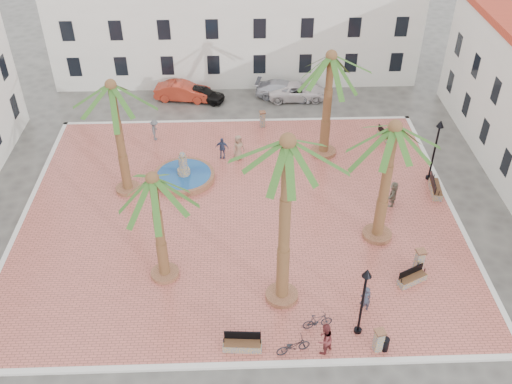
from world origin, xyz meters
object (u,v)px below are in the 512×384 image
at_px(bench_s, 242,345).
at_px(car_silver, 285,90).
at_px(bollard_se, 379,340).
at_px(bollard_e, 419,260).
at_px(bench_e, 435,189).
at_px(car_white, 298,91).
at_px(lamppost_e, 437,140).
at_px(cyclist_b, 325,339).
at_px(pedestrian_north, 155,130).
at_px(palm_nw, 113,98).
at_px(pedestrian_east, 393,194).
at_px(palm_e, 393,142).
at_px(lamppost_s, 364,291).
at_px(palm_s, 287,161).
at_px(bench_ne, 385,136).
at_px(car_red, 183,91).
at_px(palm_sw, 154,192).
at_px(cyclist_a, 365,299).
at_px(bicycle_a, 293,346).
at_px(palm_ne, 330,69).
at_px(fountain, 184,175).
at_px(bollard_n, 262,119).
at_px(litter_bin, 385,344).
at_px(bicycle_b, 318,321).
at_px(pedestrian_fountain_b, 222,148).
at_px(car_black, 202,94).
at_px(pedestrian_fountain_a, 238,147).
at_px(bench_se, 412,279).

xyz_separation_m(bench_s, car_silver, (3.86, 24.96, 0.27)).
xyz_separation_m(bollard_se, bollard_e, (3.21, 5.07, 0.05)).
relative_size(bench_e, car_white, 0.41).
height_order(lamppost_e, car_silver, lamppost_e).
height_order(cyclist_b, pedestrian_north, cyclist_b).
xyz_separation_m(palm_nw, bench_e, (19.44, -0.95, -6.23)).
bearing_deg(palm_nw, pedestrian_east, -7.23).
height_order(palm_e, lamppost_s, palm_e).
relative_size(palm_s, pedestrian_east, 5.82).
xyz_separation_m(bench_ne, car_red, (-14.96, 6.84, 0.35)).
bearing_deg(palm_sw, palm_nw, 111.71).
distance_m(cyclist_a, pedestrian_north, 20.38).
xyz_separation_m(bicycle_a, car_silver, (1.53, 25.23, 0.11)).
bearing_deg(bollard_se, palm_nw, 136.07).
bearing_deg(bollard_e, palm_ne, 107.04).
height_order(fountain, palm_ne, palm_ne).
bearing_deg(bollard_n, palm_s, -89.24).
height_order(bollard_se, bollard_n, bollard_se).
relative_size(palm_ne, litter_bin, 10.40).
bearing_deg(bicycle_b, cyclist_b, 174.42).
distance_m(bollard_e, pedestrian_north, 20.67).
bearing_deg(bench_s, pedestrian_fountain_b, 97.88).
xyz_separation_m(cyclist_b, car_black, (-6.57, 24.92, -0.41)).
distance_m(palm_s, cyclist_a, 8.64).
bearing_deg(pedestrian_fountain_a, cyclist_b, -111.46).
bearing_deg(car_white, car_red, 88.55).
bearing_deg(car_red, pedestrian_north, 174.58).
bearing_deg(bench_s, bicycle_a, -2.84).
bearing_deg(car_black, palm_sw, -163.83).
bearing_deg(car_white, bench_e, -150.67).
height_order(lamppost_s, car_black, lamppost_s).
bearing_deg(pedestrian_fountain_b, fountain, -126.66).
xyz_separation_m(bollard_n, car_silver, (2.03, 4.81, -0.10)).
distance_m(pedestrian_fountain_b, pedestrian_north, 5.45).
distance_m(palm_s, pedestrian_north, 18.98).
distance_m(palm_nw, car_black, 14.17).
bearing_deg(bollard_e, fountain, 145.81).
bearing_deg(bollard_se, pedestrian_north, 122.87).
xyz_separation_m(palm_s, bollard_e, (7.40, 1.66, -7.64)).
bearing_deg(bollard_n, pedestrian_east, -52.16).
bearing_deg(bicycle_b, bollard_se, -128.63).
xyz_separation_m(palm_ne, car_red, (-10.28, 8.52, -5.72)).
height_order(palm_s, car_black, palm_s).
bearing_deg(pedestrian_north, fountain, -153.49).
relative_size(bench_se, bollard_se, 1.30).
bearing_deg(bicycle_b, pedestrian_fountain_a, 3.19).
distance_m(palm_s, bicycle_b, 8.32).
bearing_deg(bollard_se, bench_ne, 76.69).
bearing_deg(palm_s, fountain, 118.17).
bearing_deg(cyclist_a, pedestrian_fountain_b, -70.87).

